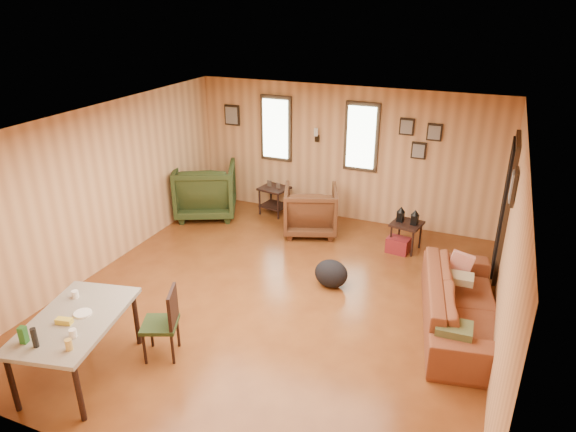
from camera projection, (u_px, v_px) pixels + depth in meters
name	position (u px, v px, depth m)	size (l,w,h in m)	color
room	(296.00, 211.00, 6.69)	(5.54, 6.04, 2.44)	brown
sofa	(464.00, 296.00, 6.20)	(2.24, 0.66, 0.88)	brown
recliner_brown	(311.00, 208.00, 8.75)	(0.88, 0.82, 0.91)	#4C2B17
recliner_green	(205.00, 187.00, 9.41)	(1.05, 0.99, 1.09)	#283719
end_table	(274.00, 196.00, 9.54)	(0.58, 0.54, 0.64)	black
side_table	(407.00, 222.00, 8.12)	(0.52, 0.52, 0.72)	black
cooler	(398.00, 245.00, 8.18)	(0.38, 0.29, 0.25)	maroon
backpack	(331.00, 274.00, 7.18)	(0.51, 0.41, 0.41)	black
sofa_pillows	(458.00, 297.00, 6.07)	(0.44, 1.63, 0.34)	#49502D
dining_table	(74.00, 324.00, 5.32)	(1.11, 1.54, 0.92)	gray
dining_chair	(165.00, 320.00, 5.69)	(0.50, 0.50, 0.85)	#283719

